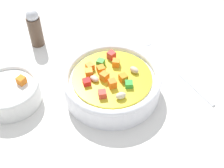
{
  "coord_description": "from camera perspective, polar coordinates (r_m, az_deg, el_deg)",
  "views": [
    {
      "loc": [
        -37.63,
        0.87,
        41.75
      ],
      "look_at": [
        0.0,
        0.0,
        2.27
      ],
      "focal_mm": 47.58,
      "sensor_mm": 36.0,
      "label": 1
    }
  ],
  "objects": [
    {
      "name": "soup_bowl_main",
      "position": [
        0.54,
        -0.01,
        0.22
      ],
      "size": [
        17.92,
        17.92,
        5.67
      ],
      "color": "white",
      "rests_on": "ground_plane"
    },
    {
      "name": "pepper_shaker",
      "position": [
        0.66,
        -14.62,
        10.42
      ],
      "size": [
        2.95,
        2.95,
        8.67
      ],
      "color": "#4C3828",
      "rests_on": "ground_plane"
    },
    {
      "name": "ground_plane",
      "position": [
        0.57,
        0.0,
        -2.27
      ],
      "size": [
        140.0,
        140.0,
        2.0
      ],
      "primitive_type": "cube",
      "color": "silver"
    },
    {
      "name": "side_bowl_small",
      "position": [
        0.56,
        -19.01,
        -1.56
      ],
      "size": [
        10.86,
        10.86,
        4.92
      ],
      "color": "white",
      "rests_on": "ground_plane"
    },
    {
      "name": "spoon",
      "position": [
        0.62,
        11.11,
        3.86
      ],
      "size": [
        21.01,
        12.71,
        0.79
      ],
      "rotation": [
        0.0,
        0.0,
        6.79
      ],
      "color": "silver",
      "rests_on": "ground_plane"
    }
  ]
}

